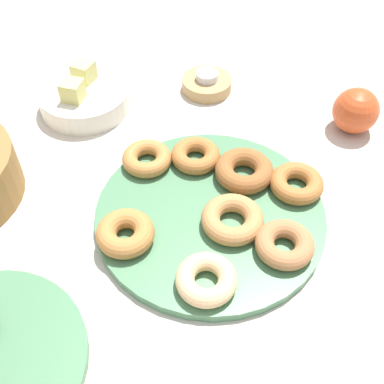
# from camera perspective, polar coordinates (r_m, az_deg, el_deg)

# --- Properties ---
(ground_plane) EXTENTS (2.40, 2.40, 0.00)m
(ground_plane) POSITION_cam_1_polar(r_m,az_deg,el_deg) (0.74, 2.15, -3.05)
(ground_plane) COLOR beige
(donut_plate) EXTENTS (0.35, 0.35, 0.02)m
(donut_plate) POSITION_cam_1_polar(r_m,az_deg,el_deg) (0.73, 2.17, -2.66)
(donut_plate) COLOR #4C7F56
(donut_plate) RESTS_ON ground_plane
(donut_0) EXTENTS (0.12, 0.12, 0.03)m
(donut_0) POSITION_cam_1_polar(r_m,az_deg,el_deg) (0.70, 4.83, -3.26)
(donut_0) COLOR #C6844C
(donut_0) RESTS_ON donut_plate
(donut_1) EXTENTS (0.10, 0.10, 0.03)m
(donut_1) POSITION_cam_1_polar(r_m,az_deg,el_deg) (0.76, 12.35, 1.02)
(donut_1) COLOR #AD6B33
(donut_1) RESTS_ON donut_plate
(donut_2) EXTENTS (0.10, 0.10, 0.03)m
(donut_2) POSITION_cam_1_polar(r_m,az_deg,el_deg) (0.64, 1.71, -10.37)
(donut_2) COLOR #EABC84
(donut_2) RESTS_ON donut_plate
(donut_3) EXTENTS (0.11, 0.11, 0.03)m
(donut_3) POSITION_cam_1_polar(r_m,az_deg,el_deg) (0.68, 10.96, -6.15)
(donut_3) COLOR #B27547
(donut_3) RESTS_ON donut_plate
(donut_4) EXTENTS (0.12, 0.12, 0.03)m
(donut_4) POSITION_cam_1_polar(r_m,az_deg,el_deg) (0.77, 6.22, 2.55)
(donut_4) COLOR #995B2D
(donut_4) RESTS_ON donut_plate
(donut_5) EXTENTS (0.12, 0.12, 0.03)m
(donut_5) POSITION_cam_1_polar(r_m,az_deg,el_deg) (0.69, -7.94, -4.90)
(donut_5) COLOR #BC7A3D
(donut_5) RESTS_ON donut_plate
(donut_6) EXTENTS (0.09, 0.09, 0.03)m
(donut_6) POSITION_cam_1_polar(r_m,az_deg,el_deg) (0.79, -5.41, 4.00)
(donut_6) COLOR #BC7A3D
(donut_6) RESTS_ON donut_plate
(donut_7) EXTENTS (0.11, 0.11, 0.03)m
(donut_7) POSITION_cam_1_polar(r_m,az_deg,el_deg) (0.79, 0.43, 4.37)
(donut_7) COLOR #AD6B33
(donut_7) RESTS_ON donut_plate
(candle_holder) EXTENTS (0.10, 0.10, 0.02)m
(candle_holder) POSITION_cam_1_polar(r_m,az_deg,el_deg) (0.97, 1.78, 12.71)
(candle_holder) COLOR tan
(candle_holder) RESTS_ON ground_plane
(tealight) EXTENTS (0.04, 0.04, 0.01)m
(tealight) POSITION_cam_1_polar(r_m,az_deg,el_deg) (0.96, 1.81, 13.68)
(tealight) COLOR silver
(tealight) RESTS_ON candle_holder
(fruit_bowl) EXTENTS (0.17, 0.17, 0.04)m
(fruit_bowl) POSITION_cam_1_polar(r_m,az_deg,el_deg) (0.94, -12.66, 10.79)
(fruit_bowl) COLOR silver
(fruit_bowl) RESTS_ON ground_plane
(melon_chunk_left) EXTENTS (0.04, 0.04, 0.04)m
(melon_chunk_left) POSITION_cam_1_polar(r_m,az_deg,el_deg) (0.90, -14.06, 11.64)
(melon_chunk_left) COLOR #DBD67A
(melon_chunk_left) RESTS_ON fruit_bowl
(melon_chunk_right) EXTENTS (0.04, 0.04, 0.04)m
(melon_chunk_right) POSITION_cam_1_polar(r_m,az_deg,el_deg) (0.94, -12.77, 13.83)
(melon_chunk_right) COLOR #DBD67A
(melon_chunk_right) RESTS_ON fruit_bowl
(apple) EXTENTS (0.08, 0.08, 0.08)m
(apple) POSITION_cam_1_polar(r_m,az_deg,el_deg) (0.90, 18.92, 9.15)
(apple) COLOR #CC4C23
(apple) RESTS_ON ground_plane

